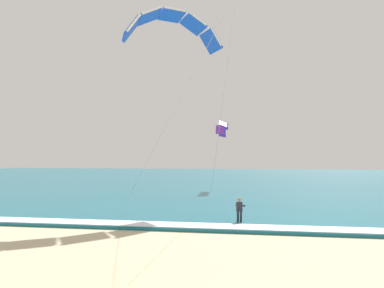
{
  "coord_description": "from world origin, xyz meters",
  "views": [
    {
      "loc": [
        -1.2,
        -8.21,
        4.14
      ],
      "look_at": [
        -5.55,
        16.84,
        5.1
      ],
      "focal_mm": 35.54,
      "sensor_mm": 36.0,
      "label": 1
    }
  ],
  "objects_px": {
    "surfboard": "(239,225)",
    "kitesurfer": "(239,210)",
    "kite_primary": "(173,25)",
    "kite_distant": "(222,127)"
  },
  "relations": [
    {
      "from": "surfboard",
      "to": "kite_primary",
      "type": "bearing_deg",
      "value": 126.25
    },
    {
      "from": "surfboard",
      "to": "kite_primary",
      "type": "distance_m",
      "value": 19.05
    },
    {
      "from": "surfboard",
      "to": "kite_primary",
      "type": "xyz_separation_m",
      "value": [
        -6.21,
        8.47,
        15.9
      ]
    },
    {
      "from": "surfboard",
      "to": "kitesurfer",
      "type": "distance_m",
      "value": 0.91
    },
    {
      "from": "kitesurfer",
      "to": "kite_primary",
      "type": "xyz_separation_m",
      "value": [
        -6.22,
        8.45,
        14.98
      ]
    },
    {
      "from": "kitesurfer",
      "to": "kite_primary",
      "type": "relative_size",
      "value": 0.11
    },
    {
      "from": "kite_primary",
      "to": "kite_distant",
      "type": "relative_size",
      "value": 2.86
    },
    {
      "from": "kite_primary",
      "to": "kite_distant",
      "type": "distance_m",
      "value": 17.79
    },
    {
      "from": "surfboard",
      "to": "kite_primary",
      "type": "relative_size",
      "value": 0.09
    },
    {
      "from": "kitesurfer",
      "to": "kite_distant",
      "type": "bearing_deg",
      "value": 97.68
    }
  ]
}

